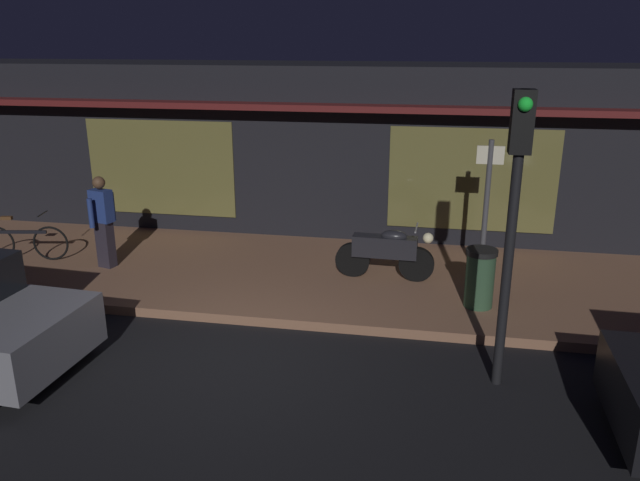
{
  "coord_description": "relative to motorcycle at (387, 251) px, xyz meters",
  "views": [
    {
      "loc": [
        2.44,
        -7.17,
        4.13
      ],
      "look_at": [
        0.68,
        2.4,
        0.95
      ],
      "focal_mm": 35.01,
      "sensor_mm": 36.0,
      "label": 1
    }
  ],
  "objects": [
    {
      "name": "motorcycle",
      "position": [
        0.0,
        0.0,
        0.0
      ],
      "size": [
        1.7,
        0.55,
        0.97
      ],
      "color": "black",
      "rests_on": "sidewalk_slab"
    },
    {
      "name": "traffic_light_pole",
      "position": [
        1.63,
        -2.94,
        1.83
      ],
      "size": [
        0.24,
        0.33,
        3.6
      ],
      "color": "black",
      "rests_on": "ground_plane"
    },
    {
      "name": "sign_post",
      "position": [
        1.61,
        0.32,
        0.86
      ],
      "size": [
        0.44,
        0.09,
        2.4
      ],
      "color": "#47474C",
      "rests_on": "sidewalk_slab"
    },
    {
      "name": "storefront_building",
      "position": [
        -1.74,
        3.45,
        1.16
      ],
      "size": [
        18.0,
        3.3,
        3.6
      ],
      "color": "black",
      "rests_on": "ground_plane"
    },
    {
      "name": "bicycle_parked",
      "position": [
        -6.72,
        -0.28,
        -0.14
      ],
      "size": [
        1.64,
        0.45,
        0.91
      ],
      "color": "black",
      "rests_on": "sidewalk_slab"
    },
    {
      "name": "sidewalk_slab",
      "position": [
        -1.74,
        0.06,
        -0.57
      ],
      "size": [
        18.0,
        4.0,
        0.15
      ],
      "primitive_type": "cube",
      "color": "#8C6047",
      "rests_on": "ground_plane"
    },
    {
      "name": "ground_plane",
      "position": [
        -1.74,
        -2.94,
        -0.65
      ],
      "size": [
        60.0,
        60.0,
        0.0
      ],
      "primitive_type": "plane",
      "color": "black"
    },
    {
      "name": "person_photographer",
      "position": [
        -5.04,
        -0.32,
        0.38
      ],
      "size": [
        0.42,
        0.61,
        1.67
      ],
      "color": "#28232D",
      "rests_on": "sidewalk_slab"
    },
    {
      "name": "trash_bin",
      "position": [
        1.5,
        -0.91,
        -0.03
      ],
      "size": [
        0.48,
        0.48,
        0.93
      ],
      "color": "#2D4C33",
      "rests_on": "sidewalk_slab"
    }
  ]
}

